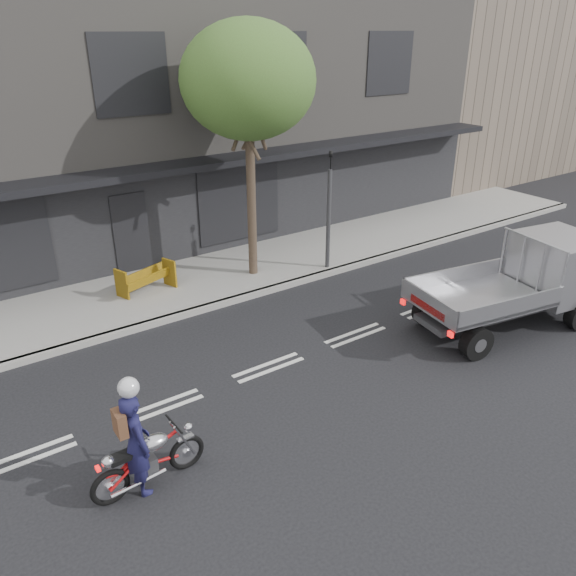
# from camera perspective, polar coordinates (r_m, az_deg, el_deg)

# --- Properties ---
(ground) EXTENTS (80.00, 80.00, 0.00)m
(ground) POSITION_cam_1_polar(r_m,az_deg,el_deg) (11.89, -1.98, -8.07)
(ground) COLOR black
(ground) RESTS_ON ground
(sidewalk) EXTENTS (32.00, 3.20, 0.15)m
(sidewalk) POSITION_cam_1_polar(r_m,az_deg,el_deg) (15.55, -11.42, 0.08)
(sidewalk) COLOR gray
(sidewalk) RESTS_ON ground
(kerb) EXTENTS (32.00, 0.20, 0.15)m
(kerb) POSITION_cam_1_polar(r_m,az_deg,el_deg) (14.23, -8.78, -2.14)
(kerb) COLOR gray
(kerb) RESTS_ON ground
(building_main) EXTENTS (26.00, 10.00, 8.00)m
(building_main) POSITION_cam_1_polar(r_m,az_deg,el_deg) (20.60, -20.25, 16.54)
(building_main) COLOR slate
(building_main) RESTS_ON ground
(building_neighbour) EXTENTS (14.00, 10.00, 10.00)m
(building_neighbour) POSITION_cam_1_polar(r_m,az_deg,el_deg) (32.15, 18.69, 21.05)
(building_neighbour) COLOR brown
(building_neighbour) RESTS_ON ground
(street_tree) EXTENTS (3.40, 3.40, 6.74)m
(street_tree) POSITION_cam_1_polar(r_m,az_deg,el_deg) (14.76, -4.08, 20.19)
(street_tree) COLOR #382B21
(street_tree) RESTS_ON ground
(traffic_light_pole) EXTENTS (0.12, 0.12, 3.50)m
(traffic_light_pole) POSITION_cam_1_polar(r_m,az_deg,el_deg) (15.91, 4.15, 7.19)
(traffic_light_pole) COLOR #2D2D30
(traffic_light_pole) RESTS_ON ground
(motorcycle) EXTENTS (1.87, 0.54, 0.96)m
(motorcycle) POSITION_cam_1_polar(r_m,az_deg,el_deg) (9.20, -13.97, -16.48)
(motorcycle) COLOR black
(motorcycle) RESTS_ON ground
(rider) EXTENTS (0.44, 0.64, 1.72)m
(rider) POSITION_cam_1_polar(r_m,az_deg,el_deg) (8.93, -15.14, -15.00)
(rider) COLOR #17163E
(rider) RESTS_ON ground
(flatbed_ute) EXTENTS (4.87, 2.60, 2.14)m
(flatbed_ute) POSITION_cam_1_polar(r_m,az_deg,el_deg) (14.62, 24.51, 1.50)
(flatbed_ute) COLOR black
(flatbed_ute) RESTS_ON ground
(construction_barrier) EXTENTS (1.52, 1.01, 0.79)m
(construction_barrier) POSITION_cam_1_polar(r_m,az_deg,el_deg) (14.95, -13.93, 0.76)
(construction_barrier) COLOR #FFB50D
(construction_barrier) RESTS_ON sidewalk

